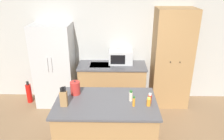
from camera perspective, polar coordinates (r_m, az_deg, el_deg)
name	(u,v)px	position (r m, az deg, el deg)	size (l,w,h in m)	color
wall_back	(119,44)	(4.93, 1.72, 6.86)	(7.20, 0.06, 2.60)	#B2B2AD
refrigerator	(55,65)	(4.91, -14.75, 1.15)	(0.81, 0.66, 1.81)	#B7BABC
back_counter	(112,84)	(4.93, 0.01, -3.60)	(1.48, 0.64, 0.92)	#9E7547
pantry_cabinet	(171,59)	(4.84, 15.27, 2.80)	(0.79, 0.61, 2.13)	#9E7547
kitchen_island	(106,125)	(3.68, -1.56, -14.11)	(1.59, 0.97, 0.88)	#9E7547
microwave	(121,57)	(4.79, 2.26, 3.40)	(0.51, 0.35, 0.29)	#B2B5B7
knife_block	(64,98)	(3.34, -12.50, -7.26)	(0.10, 0.07, 0.33)	#9E7547
spice_bottle_tall_dark	(131,96)	(3.43, 4.95, -6.77)	(0.06, 0.06, 0.18)	beige
spice_bottle_short_red	(150,99)	(3.40, 9.84, -7.37)	(0.06, 0.06, 0.17)	#B2281E
spice_bottle_amber_oil	(149,102)	(3.34, 9.56, -8.20)	(0.06, 0.06, 0.14)	orange
spice_bottle_green_herb	(134,102)	(3.30, 5.71, -8.21)	(0.04, 0.04, 0.17)	orange
kettle	(75,88)	(3.64, -9.58, -4.65)	(0.16, 0.16, 0.24)	#B72D28
fire_extinguisher	(29,93)	(5.37, -20.85, -5.64)	(0.12, 0.12, 0.52)	red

